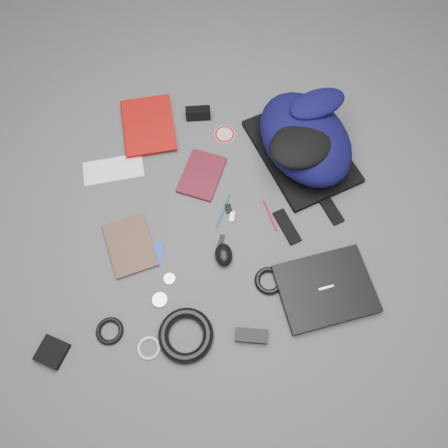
{
  "coord_description": "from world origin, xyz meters",
  "views": [
    {
      "loc": [
        -0.02,
        -0.67,
        1.57
      ],
      "look_at": [
        0.0,
        0.0,
        0.02
      ],
      "focal_mm": 35.0,
      "sensor_mm": 36.0,
      "label": 1
    }
  ],
  "objects_px": {
    "dvd_case": "(202,175)",
    "pouch": "(52,352)",
    "textbook_red": "(123,129)",
    "power_brick": "(251,336)",
    "laptop": "(325,289)",
    "compact_camera": "(198,113)",
    "backpack": "(305,138)",
    "mouse": "(224,255)",
    "comic_book": "(109,253)"
  },
  "relations": [
    {
      "from": "laptop",
      "to": "mouse",
      "type": "xyz_separation_m",
      "value": [
        -0.37,
        0.14,
        0.01
      ]
    },
    {
      "from": "power_brick",
      "to": "pouch",
      "type": "relative_size",
      "value": 1.21
    },
    {
      "from": "backpack",
      "to": "laptop",
      "type": "relative_size",
      "value": 1.53
    },
    {
      "from": "compact_camera",
      "to": "laptop",
      "type": "bearing_deg",
      "value": -62.02
    },
    {
      "from": "pouch",
      "to": "dvd_case",
      "type": "bearing_deg",
      "value": 52.84
    },
    {
      "from": "backpack",
      "to": "pouch",
      "type": "xyz_separation_m",
      "value": [
        -0.94,
        -0.79,
        -0.09
      ]
    },
    {
      "from": "laptop",
      "to": "power_brick",
      "type": "height_order",
      "value": "laptop"
    },
    {
      "from": "dvd_case",
      "to": "compact_camera",
      "type": "bearing_deg",
      "value": 112.1
    },
    {
      "from": "mouse",
      "to": "textbook_red",
      "type": "bearing_deg",
      "value": 120.32
    },
    {
      "from": "textbook_red",
      "to": "compact_camera",
      "type": "height_order",
      "value": "compact_camera"
    },
    {
      "from": "laptop",
      "to": "power_brick",
      "type": "bearing_deg",
      "value": -163.14
    },
    {
      "from": "backpack",
      "to": "textbook_red",
      "type": "height_order",
      "value": "backpack"
    },
    {
      "from": "compact_camera",
      "to": "power_brick",
      "type": "xyz_separation_m",
      "value": [
        0.18,
        -0.95,
        -0.02
      ]
    },
    {
      "from": "laptop",
      "to": "pouch",
      "type": "distance_m",
      "value": 0.99
    },
    {
      "from": "compact_camera",
      "to": "pouch",
      "type": "relative_size",
      "value": 1.13
    },
    {
      "from": "power_brick",
      "to": "mouse",
      "type": "bearing_deg",
      "value": 112.84
    },
    {
      "from": "laptop",
      "to": "textbook_red",
      "type": "distance_m",
      "value": 1.07
    },
    {
      "from": "backpack",
      "to": "textbook_red",
      "type": "xyz_separation_m",
      "value": [
        -0.75,
        0.13,
        -0.09
      ]
    },
    {
      "from": "textbook_red",
      "to": "power_brick",
      "type": "xyz_separation_m",
      "value": [
        0.51,
        -0.88,
        -0.0
      ]
    },
    {
      "from": "mouse",
      "to": "pouch",
      "type": "height_order",
      "value": "mouse"
    },
    {
      "from": "compact_camera",
      "to": "power_brick",
      "type": "height_order",
      "value": "compact_camera"
    },
    {
      "from": "backpack",
      "to": "mouse",
      "type": "distance_m",
      "value": 0.57
    },
    {
      "from": "pouch",
      "to": "power_brick",
      "type": "bearing_deg",
      "value": 2.95
    },
    {
      "from": "textbook_red",
      "to": "dvd_case",
      "type": "bearing_deg",
      "value": -42.77
    },
    {
      "from": "textbook_red",
      "to": "power_brick",
      "type": "distance_m",
      "value": 1.02
    },
    {
      "from": "backpack",
      "to": "mouse",
      "type": "relative_size",
      "value": 5.52
    },
    {
      "from": "compact_camera",
      "to": "mouse",
      "type": "relative_size",
      "value": 1.14
    },
    {
      "from": "laptop",
      "to": "comic_book",
      "type": "xyz_separation_m",
      "value": [
        -0.8,
        0.16,
        -0.01
      ]
    },
    {
      "from": "textbook_red",
      "to": "comic_book",
      "type": "height_order",
      "value": "textbook_red"
    },
    {
      "from": "backpack",
      "to": "dvd_case",
      "type": "height_order",
      "value": "backpack"
    },
    {
      "from": "dvd_case",
      "to": "pouch",
      "type": "height_order",
      "value": "pouch"
    },
    {
      "from": "textbook_red",
      "to": "comic_book",
      "type": "bearing_deg",
      "value": -100.41
    },
    {
      "from": "backpack",
      "to": "comic_book",
      "type": "distance_m",
      "value": 0.89
    },
    {
      "from": "textbook_red",
      "to": "dvd_case",
      "type": "relative_size",
      "value": 1.38
    },
    {
      "from": "dvd_case",
      "to": "power_brick",
      "type": "height_order",
      "value": "power_brick"
    },
    {
      "from": "backpack",
      "to": "laptop",
      "type": "distance_m",
      "value": 0.6
    },
    {
      "from": "backpack",
      "to": "textbook_red",
      "type": "distance_m",
      "value": 0.77
    },
    {
      "from": "textbook_red",
      "to": "compact_camera",
      "type": "relative_size",
      "value": 2.75
    },
    {
      "from": "power_brick",
      "to": "comic_book",
      "type": "bearing_deg",
      "value": 154.37
    },
    {
      "from": "laptop",
      "to": "pouch",
      "type": "bearing_deg",
      "value": 178.38
    },
    {
      "from": "dvd_case",
      "to": "power_brick",
      "type": "bearing_deg",
      "value": -55.87
    },
    {
      "from": "laptop",
      "to": "pouch",
      "type": "relative_size",
      "value": 3.58
    },
    {
      "from": "compact_camera",
      "to": "pouch",
      "type": "distance_m",
      "value": 1.11
    },
    {
      "from": "laptop",
      "to": "mouse",
      "type": "relative_size",
      "value": 3.61
    },
    {
      "from": "power_brick",
      "to": "textbook_red",
      "type": "bearing_deg",
      "value": 126.06
    },
    {
      "from": "compact_camera",
      "to": "mouse",
      "type": "distance_m",
      "value": 0.65
    },
    {
      "from": "backpack",
      "to": "pouch",
      "type": "distance_m",
      "value": 1.23
    },
    {
      "from": "dvd_case",
      "to": "compact_camera",
      "type": "height_order",
      "value": "compact_camera"
    },
    {
      "from": "dvd_case",
      "to": "comic_book",
      "type": "bearing_deg",
      "value": -117.54
    },
    {
      "from": "backpack",
      "to": "mouse",
      "type": "height_order",
      "value": "backpack"
    }
  ]
}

